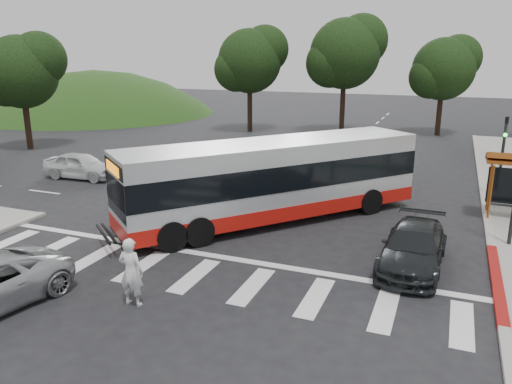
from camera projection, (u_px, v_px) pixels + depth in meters
The scene contains 14 objects.
ground at pixel (253, 227), 20.51m from camera, with size 140.00×140.00×0.00m, color black.
curb_east at pixel (484, 197), 24.45m from camera, with size 0.30×40.00×0.15m, color #9E9991.
curb_east_red at pixel (497, 281), 15.50m from camera, with size 0.32×6.00×0.15m, color maroon.
hillside_nw at pixel (97, 113), 58.74m from camera, with size 44.00×44.00×10.00m, color #214415.
crosswalk_ladder at pixel (195, 276), 16.04m from camera, with size 18.00×2.60×0.01m, color silver.
traffic_signal_ne_short at pixel (503, 148), 24.03m from camera, with size 0.18×0.37×4.00m.
tree_north_a at pixel (346, 52), 42.65m from camera, with size 6.60×6.15×10.17m.
tree_north_b at pixel (444, 68), 41.93m from camera, with size 5.72×5.33×8.43m.
tree_north_c at pixel (251, 60), 43.87m from camera, with size 6.16×5.74×9.30m.
tree_west_a at pixel (22, 71), 35.78m from camera, with size 5.72×5.33×8.43m.
transit_bus at pixel (273, 181), 20.99m from camera, with size 2.85×13.14×3.39m, color #B9BCBF, non-canonical shape.
pedestrian at pixel (131, 272), 13.96m from camera, with size 0.73×0.48×2.01m, color white.
dark_sedan at pixel (413, 247), 16.56m from camera, with size 1.94×4.77×1.38m, color black.
west_car_white at pixel (81, 166), 28.30m from camera, with size 1.75×4.34×1.48m, color silver.
Camera 1 is at (7.27, -17.94, 6.93)m, focal length 35.00 mm.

